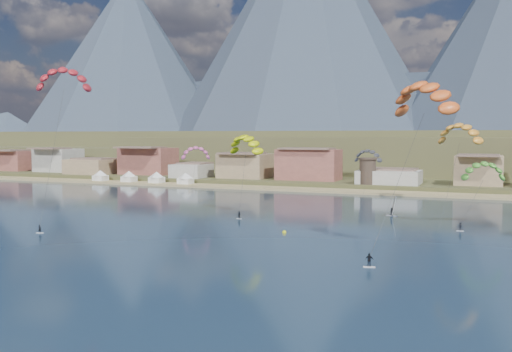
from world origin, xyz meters
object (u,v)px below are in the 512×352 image
Objects in this scene: kitesurfer_orange at (424,93)px; buoy at (284,232)px; windsurfer at (393,210)px; kitesurfer_green at (483,169)px; kitesurfer_yellow at (246,142)px; kitesurfer_red at (63,76)px; watchtower at (368,171)px.

buoy is at bearing 164.53° from kitesurfer_orange.
windsurfer is (-10.09, 36.61, -22.70)m from kitesurfer_orange.
kitesurfer_green is 20.15× the size of buoy.
kitesurfer_green is at bearing -18.89° from windsurfer.
kitesurfer_green is at bearing 35.27° from buoy.
kitesurfer_orange is at bearing -74.59° from windsurfer.
buoy is (-33.13, -23.44, -11.15)m from kitesurfer_green.
kitesurfer_yellow is 1.31× the size of kitesurfer_green.
watchtower is at bearing 64.43° from kitesurfer_red.
kitesurfer_red is 70.61m from kitesurfer_orange.
kitesurfer_green reaches higher than watchtower.
kitesurfer_red reaches higher than watchtower.
kitesurfer_orange is 1.92× the size of kitesurfer_green.
windsurfer is (31.91, 8.03, -14.97)m from kitesurfer_yellow.
kitesurfer_orange is 6.54× the size of windsurfer.
kitesurfer_red reaches higher than kitesurfer_green.
buoy is at bearing 6.39° from kitesurfer_red.
kitesurfer_yellow is at bearing -178.03° from kitesurfer_green.
kitesurfer_orange is (70.36, -1.77, -5.68)m from kitesurfer_red.
kitesurfer_orange is at bearing -34.24° from kitesurfer_yellow.
kitesurfer_green is at bearing 19.94° from kitesurfer_red.
kitesurfer_red is 1.70× the size of kitesurfer_yellow.
kitesurfer_green is at bearing 74.65° from kitesurfer_orange.
kitesurfer_orange reaches higher than kitesurfer_green.
windsurfer is at bearing 161.11° from kitesurfer_green.
kitesurfer_green is 42.09m from buoy.
watchtower reaches higher than windsurfer.
kitesurfer_orange reaches higher than kitesurfer_yellow.
kitesurfer_orange is at bearing -105.35° from kitesurfer_green.
kitesurfer_orange is (26.94, -92.52, 17.71)m from watchtower.
kitesurfer_yellow reaches higher than kitesurfer_green.
windsurfer is (60.27, 34.83, -28.38)m from kitesurfer_red.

